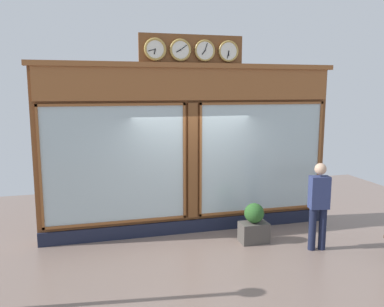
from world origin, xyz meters
The scene contains 5 objects.
ground_plane centered at (0.00, 2.80, 0.00)m, with size 14.00×14.00×0.00m, color #7A665B.
shop_facade centered at (0.00, -0.12, 1.82)m, with size 6.38×0.42×4.13m.
pedestrian centered at (-2.07, 1.53, 0.93)m, with size 0.39×0.28×1.69m.
planter_box centered at (-1.05, 0.88, 0.20)m, with size 0.56×0.36×0.41m, color #4C4742.
planter_shrub centered at (-1.05, 0.88, 0.61)m, with size 0.40×0.40×0.40m, color #285623.
Camera 1 is at (2.13, 7.90, 3.04)m, focal length 37.09 mm.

